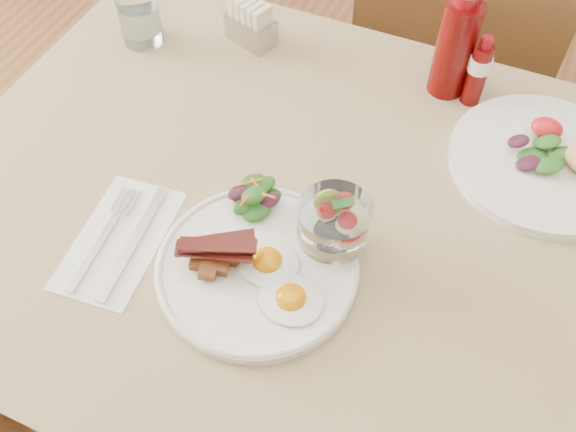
% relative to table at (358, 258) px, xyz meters
% --- Properties ---
extents(table, '(1.33, 0.88, 0.75)m').
position_rel_table_xyz_m(table, '(0.00, 0.00, 0.00)').
color(table, brown).
rests_on(table, ground).
extents(chair_far, '(0.42, 0.42, 0.93)m').
position_rel_table_xyz_m(chair_far, '(0.00, 0.66, -0.14)').
color(chair_far, brown).
rests_on(chair_far, ground).
extents(main_plate, '(0.28, 0.28, 0.02)m').
position_rel_table_xyz_m(main_plate, '(-0.11, -0.14, 0.10)').
color(main_plate, white).
rests_on(main_plate, table).
extents(fried_eggs, '(0.14, 0.12, 0.02)m').
position_rel_table_xyz_m(fried_eggs, '(-0.07, -0.15, 0.11)').
color(fried_eggs, white).
rests_on(fried_eggs, main_plate).
extents(bacon_potato_pile, '(0.11, 0.08, 0.05)m').
position_rel_table_xyz_m(bacon_potato_pile, '(-0.16, -0.16, 0.13)').
color(bacon_potato_pile, brown).
rests_on(bacon_potato_pile, main_plate).
extents(side_salad, '(0.08, 0.08, 0.04)m').
position_rel_table_xyz_m(side_salad, '(-0.15, -0.04, 0.12)').
color(side_salad, '#1A5316').
rests_on(side_salad, main_plate).
extents(fruit_cup, '(0.10, 0.10, 0.10)m').
position_rel_table_xyz_m(fruit_cup, '(-0.03, -0.06, 0.16)').
color(fruit_cup, white).
rests_on(fruit_cup, main_plate).
extents(second_plate, '(0.32, 0.29, 0.07)m').
position_rel_table_xyz_m(second_plate, '(0.24, 0.22, 0.11)').
color(second_plate, white).
rests_on(second_plate, table).
extents(ketchup_bottle, '(0.07, 0.07, 0.19)m').
position_rel_table_xyz_m(ketchup_bottle, '(0.03, 0.34, 0.18)').
color(ketchup_bottle, '#4F0504').
rests_on(ketchup_bottle, table).
extents(hot_sauce_bottle, '(0.05, 0.05, 0.13)m').
position_rel_table_xyz_m(hot_sauce_bottle, '(0.08, 0.32, 0.15)').
color(hot_sauce_bottle, '#4F0504').
rests_on(hot_sauce_bottle, table).
extents(sugar_caddy, '(0.10, 0.08, 0.08)m').
position_rel_table_xyz_m(sugar_caddy, '(-0.33, 0.32, 0.13)').
color(sugar_caddy, '#B9BABE').
rests_on(sugar_caddy, table).
extents(water_glass, '(0.07, 0.07, 0.13)m').
position_rel_table_xyz_m(water_glass, '(-0.52, 0.24, 0.14)').
color(water_glass, white).
rests_on(water_glass, table).
extents(napkin_cutlery, '(0.14, 0.23, 0.01)m').
position_rel_table_xyz_m(napkin_cutlery, '(-0.31, -0.17, 0.09)').
color(napkin_cutlery, white).
rests_on(napkin_cutlery, table).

